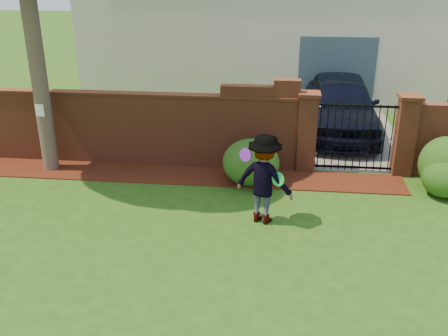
# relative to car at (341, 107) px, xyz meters

# --- Properties ---
(ground) EXTENTS (80.00, 80.00, 0.01)m
(ground) POSITION_rel_car_xyz_m (-3.46, -6.67, -0.83)
(ground) COLOR #285114
(ground) RESTS_ON ground
(mulch_bed) EXTENTS (11.10, 1.08, 0.03)m
(mulch_bed) POSITION_rel_car_xyz_m (-4.41, -3.34, -0.81)
(mulch_bed) COLOR #3E160B
(mulch_bed) RESTS_ON ground
(brick_wall) EXTENTS (8.70, 0.31, 2.16)m
(brick_wall) POSITION_rel_car_xyz_m (-5.47, -2.67, 0.10)
(brick_wall) COLOR brown
(brick_wall) RESTS_ON ground
(pillar_left) EXTENTS (0.50, 0.50, 1.88)m
(pillar_left) POSITION_rel_car_xyz_m (-1.06, -2.67, 0.13)
(pillar_left) COLOR brown
(pillar_left) RESTS_ON ground
(pillar_right) EXTENTS (0.50, 0.50, 1.88)m
(pillar_right) POSITION_rel_car_xyz_m (1.14, -2.67, 0.13)
(pillar_right) COLOR brown
(pillar_right) RESTS_ON ground
(iron_gate) EXTENTS (1.78, 0.03, 1.60)m
(iron_gate) POSITION_rel_car_xyz_m (0.04, -2.67, 0.03)
(iron_gate) COLOR black
(iron_gate) RESTS_ON ground
(driveway) EXTENTS (3.20, 8.00, 0.01)m
(driveway) POSITION_rel_car_xyz_m (0.04, 1.33, -0.82)
(driveway) COLOR slate
(driveway) RESTS_ON ground
(house) EXTENTS (12.40, 6.40, 6.30)m
(house) POSITION_rel_car_xyz_m (-2.45, 5.32, 2.34)
(house) COLOR beige
(house) RESTS_ON ground
(car) EXTENTS (1.95, 4.83, 1.65)m
(car) POSITION_rel_car_xyz_m (0.00, 0.00, 0.00)
(car) COLOR black
(car) RESTS_ON ground
(paper_notice) EXTENTS (0.20, 0.01, 0.28)m
(paper_notice) POSITION_rel_car_xyz_m (-7.06, -3.46, 0.68)
(paper_notice) COLOR white
(paper_notice) RESTS_ON tree
(shrub_left) EXTENTS (1.25, 1.25, 1.02)m
(shrub_left) POSITION_rel_car_xyz_m (-2.28, -3.60, -0.31)
(shrub_left) COLOR #1A4815
(shrub_left) RESTS_ON ground
(shrub_middle) EXTENTS (1.10, 1.10, 1.21)m
(shrub_middle) POSITION_rel_car_xyz_m (1.84, -3.49, -0.22)
(shrub_middle) COLOR #1A4815
(shrub_middle) RESTS_ON ground
(shrub_right) EXTENTS (0.98, 0.98, 0.87)m
(shrub_right) POSITION_rel_car_xyz_m (1.80, -3.79, -0.39)
(shrub_right) COLOR #1A4815
(shrub_right) RESTS_ON ground
(man) EXTENTS (1.29, 1.02, 1.74)m
(man) POSITION_rel_car_xyz_m (-1.96, -5.33, 0.05)
(man) COLOR gray
(man) RESTS_ON ground
(frisbee_purple) EXTENTS (0.25, 0.19, 0.25)m
(frisbee_purple) POSITION_rel_car_xyz_m (-2.30, -5.25, 0.50)
(frisbee_purple) COLOR purple
(frisbee_purple) RESTS_ON man
(frisbee_green) EXTENTS (0.25, 0.21, 0.27)m
(frisbee_green) POSITION_rel_car_xyz_m (-1.69, -5.52, 0.16)
(frisbee_green) COLOR green
(frisbee_green) RESTS_ON man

